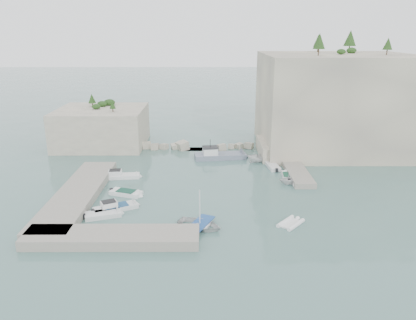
{
  "coord_description": "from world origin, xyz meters",
  "views": [
    {
      "loc": [
        -0.21,
        -49.88,
        20.86
      ],
      "look_at": [
        0.0,
        6.0,
        3.0
      ],
      "focal_mm": 35.0,
      "sensor_mm": 36.0,
      "label": 1
    }
  ],
  "objects_px": {
    "tender_east_a": "(290,184)",
    "tender_east_b": "(287,178)",
    "tender_east_d": "(260,162)",
    "motorboat_d": "(116,210)",
    "work_boat": "(220,158)",
    "motorboat_a": "(121,178)",
    "motorboat_c": "(126,195)",
    "inflatable_dinghy": "(291,225)",
    "motorboat_e": "(103,217)",
    "rowboat": "(200,228)",
    "tender_east_c": "(272,168)"
  },
  "relations": [
    {
      "from": "motorboat_c",
      "to": "inflatable_dinghy",
      "type": "relative_size",
      "value": 1.33
    },
    {
      "from": "rowboat",
      "to": "motorboat_e",
      "type": "bearing_deg",
      "value": 100.96
    },
    {
      "from": "motorboat_a",
      "to": "inflatable_dinghy",
      "type": "xyz_separation_m",
      "value": [
        22.2,
        -15.25,
        0.0
      ]
    },
    {
      "from": "motorboat_d",
      "to": "tender_east_b",
      "type": "xyz_separation_m",
      "value": [
        23.05,
        11.08,
        0.0
      ]
    },
    {
      "from": "motorboat_e",
      "to": "rowboat",
      "type": "distance_m",
      "value": 11.8
    },
    {
      "from": "rowboat",
      "to": "tender_east_c",
      "type": "bearing_deg",
      "value": -3.56
    },
    {
      "from": "motorboat_d",
      "to": "work_boat",
      "type": "height_order",
      "value": "work_boat"
    },
    {
      "from": "tender_east_c",
      "to": "work_boat",
      "type": "xyz_separation_m",
      "value": [
        -8.21,
        4.94,
        0.0
      ]
    },
    {
      "from": "tender_east_a",
      "to": "tender_east_b",
      "type": "xyz_separation_m",
      "value": [
        0.08,
        2.32,
        0.0
      ]
    },
    {
      "from": "tender_east_a",
      "to": "tender_east_d",
      "type": "xyz_separation_m",
      "value": [
        -2.98,
        10.08,
        0.0
      ]
    },
    {
      "from": "inflatable_dinghy",
      "to": "tender_east_a",
      "type": "relative_size",
      "value": 1.06
    },
    {
      "from": "motorboat_a",
      "to": "tender_east_d",
      "type": "xyz_separation_m",
      "value": [
        21.63,
        7.6,
        0.0
      ]
    },
    {
      "from": "motorboat_a",
      "to": "work_boat",
      "type": "height_order",
      "value": "work_boat"
    },
    {
      "from": "inflatable_dinghy",
      "to": "work_boat",
      "type": "relative_size",
      "value": 0.37
    },
    {
      "from": "tender_east_a",
      "to": "work_boat",
      "type": "relative_size",
      "value": 0.35
    },
    {
      "from": "tender_east_a",
      "to": "motorboat_c",
      "type": "bearing_deg",
      "value": 88.82
    },
    {
      "from": "tender_east_d",
      "to": "work_boat",
      "type": "relative_size",
      "value": 0.45
    },
    {
      "from": "motorboat_a",
      "to": "inflatable_dinghy",
      "type": "relative_size",
      "value": 1.68
    },
    {
      "from": "tender_east_d",
      "to": "rowboat",
      "type": "bearing_deg",
      "value": 142.17
    },
    {
      "from": "motorboat_e",
      "to": "tender_east_d",
      "type": "xyz_separation_m",
      "value": [
        21.11,
        20.71,
        0.0
      ]
    },
    {
      "from": "work_boat",
      "to": "motorboat_a",
      "type": "bearing_deg",
      "value": -154.61
    },
    {
      "from": "tender_east_c",
      "to": "tender_east_b",
      "type": "bearing_deg",
      "value": -171.01
    },
    {
      "from": "motorboat_c",
      "to": "rowboat",
      "type": "height_order",
      "value": "rowboat"
    },
    {
      "from": "motorboat_d",
      "to": "tender_east_a",
      "type": "relative_size",
      "value": 1.75
    },
    {
      "from": "motorboat_e",
      "to": "tender_east_a",
      "type": "distance_m",
      "value": 26.33
    },
    {
      "from": "tender_east_b",
      "to": "tender_east_c",
      "type": "xyz_separation_m",
      "value": [
        -1.43,
        4.91,
        0.0
      ]
    },
    {
      "from": "tender_east_a",
      "to": "tender_east_d",
      "type": "bearing_deg",
      "value": 5.26
    },
    {
      "from": "motorboat_c",
      "to": "tender_east_d",
      "type": "bearing_deg",
      "value": 55.61
    },
    {
      "from": "tender_east_d",
      "to": "tender_east_b",
      "type": "bearing_deg",
      "value": -174.05
    },
    {
      "from": "tender_east_a",
      "to": "tender_east_b",
      "type": "distance_m",
      "value": 2.32
    },
    {
      "from": "rowboat",
      "to": "tender_east_c",
      "type": "relative_size",
      "value": 1.05
    },
    {
      "from": "motorboat_d",
      "to": "tender_east_b",
      "type": "bearing_deg",
      "value": -1.26
    },
    {
      "from": "motorboat_d",
      "to": "rowboat",
      "type": "bearing_deg",
      "value": -51.55
    },
    {
      "from": "motorboat_c",
      "to": "tender_east_b",
      "type": "bearing_deg",
      "value": 35.53
    },
    {
      "from": "tender_east_a",
      "to": "tender_east_c",
      "type": "bearing_deg",
      "value": -0.61
    },
    {
      "from": "tender_east_a",
      "to": "work_boat",
      "type": "bearing_deg",
      "value": 26.96
    },
    {
      "from": "tender_east_b",
      "to": "work_boat",
      "type": "distance_m",
      "value": 13.78
    },
    {
      "from": "tender_east_b",
      "to": "motorboat_a",
      "type": "bearing_deg",
      "value": 93.4
    },
    {
      "from": "motorboat_a",
      "to": "tender_east_b",
      "type": "xyz_separation_m",
      "value": [
        24.69,
        -0.17,
        0.0
      ]
    },
    {
      "from": "rowboat",
      "to": "tender_east_d",
      "type": "height_order",
      "value": "tender_east_d"
    },
    {
      "from": "inflatable_dinghy",
      "to": "motorboat_e",
      "type": "bearing_deg",
      "value": 125.3
    },
    {
      "from": "motorboat_e",
      "to": "tender_east_b",
      "type": "distance_m",
      "value": 27.42
    },
    {
      "from": "rowboat",
      "to": "inflatable_dinghy",
      "type": "distance_m",
      "value": 10.26
    },
    {
      "from": "motorboat_d",
      "to": "tender_east_d",
      "type": "xyz_separation_m",
      "value": [
        19.99,
        18.84,
        0.0
      ]
    },
    {
      "from": "motorboat_c",
      "to": "motorboat_e",
      "type": "bearing_deg",
      "value": -82.42
    },
    {
      "from": "motorboat_c",
      "to": "work_boat",
      "type": "bearing_deg",
      "value": 71.02
    },
    {
      "from": "motorboat_e",
      "to": "rowboat",
      "type": "height_order",
      "value": "rowboat"
    },
    {
      "from": "tender_east_b",
      "to": "work_boat",
      "type": "relative_size",
      "value": 0.45
    },
    {
      "from": "motorboat_e",
      "to": "inflatable_dinghy",
      "type": "xyz_separation_m",
      "value": [
        21.68,
        -2.14,
        0.0
      ]
    },
    {
      "from": "rowboat",
      "to": "tender_east_a",
      "type": "xyz_separation_m",
      "value": [
        12.64,
        13.49,
        0.0
      ]
    }
  ]
}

